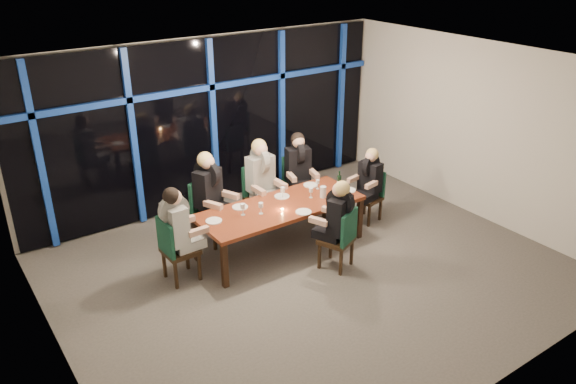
# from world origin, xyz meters

# --- Properties ---
(room) EXTENTS (7.04, 7.00, 3.02)m
(room) POSITION_xyz_m (0.00, 0.00, 2.02)
(room) COLOR #5E5953
(room) RESTS_ON ground
(window_wall) EXTENTS (6.86, 0.43, 2.94)m
(window_wall) POSITION_xyz_m (0.01, 2.93, 1.55)
(window_wall) COLOR black
(window_wall) RESTS_ON ground
(dining_table) EXTENTS (2.60, 1.00, 0.75)m
(dining_table) POSITION_xyz_m (0.00, 0.80, 0.68)
(dining_table) COLOR brown
(dining_table) RESTS_ON ground
(chair_far_left) EXTENTS (0.64, 0.64, 1.04)m
(chair_far_left) POSITION_xyz_m (-0.81, 1.69, 0.58)
(chair_far_left) COLOR black
(chair_far_left) RESTS_ON ground
(chair_far_mid) EXTENTS (0.50, 0.50, 1.05)m
(chair_far_mid) POSITION_xyz_m (0.17, 1.70, 0.58)
(chair_far_mid) COLOR black
(chair_far_mid) RESTS_ON ground
(chair_far_right) EXTENTS (0.57, 0.57, 1.00)m
(chair_far_right) POSITION_xyz_m (1.00, 1.76, 0.56)
(chair_far_right) COLOR black
(chair_far_right) RESTS_ON ground
(chair_end_left) EXTENTS (0.47, 0.47, 0.99)m
(chair_end_left) POSITION_xyz_m (-1.73, 0.89, 0.55)
(chair_end_left) COLOR black
(chair_end_left) RESTS_ON ground
(chair_end_right) EXTENTS (0.49, 0.49, 0.89)m
(chair_end_right) POSITION_xyz_m (1.83, 0.76, 0.50)
(chair_end_right) COLOR black
(chair_end_right) RESTS_ON ground
(chair_near_mid) EXTENTS (0.58, 0.58, 0.95)m
(chair_near_mid) POSITION_xyz_m (0.40, -0.19, 0.53)
(chair_near_mid) COLOR black
(chair_near_mid) RESTS_ON ground
(diner_far_left) EXTENTS (0.65, 0.71, 1.01)m
(diner_far_left) POSITION_xyz_m (-0.78, 1.61, 0.99)
(diner_far_left) COLOR black
(diner_far_left) RESTS_ON ground
(diner_far_mid) EXTENTS (0.53, 0.66, 1.02)m
(diner_far_mid) POSITION_xyz_m (0.18, 1.61, 1.00)
(diner_far_mid) COLOR black
(diner_far_mid) RESTS_ON ground
(diner_far_right) EXTENTS (0.58, 0.68, 0.97)m
(diner_far_right) POSITION_xyz_m (0.98, 1.68, 0.96)
(diner_far_right) COLOR black
(diner_far_right) RESTS_ON ground
(diner_end_left) EXTENTS (0.62, 0.50, 0.96)m
(diner_end_left) POSITION_xyz_m (-1.65, 0.90, 0.94)
(diner_end_left) COLOR black
(diner_end_left) RESTS_ON ground
(diner_end_right) EXTENTS (0.59, 0.49, 0.87)m
(diner_end_right) POSITION_xyz_m (1.76, 0.74, 0.85)
(diner_end_right) COLOR black
(diner_end_right) RESTS_ON ground
(diner_near_mid) EXTENTS (0.59, 0.65, 0.93)m
(diner_near_mid) POSITION_xyz_m (0.37, -0.11, 0.91)
(diner_near_mid) COLOR black
(diner_near_mid) RESTS_ON ground
(plate_far_left) EXTENTS (0.24, 0.24, 0.01)m
(plate_far_left) POSITION_xyz_m (-0.55, 1.09, 0.76)
(plate_far_left) COLOR white
(plate_far_left) RESTS_ON dining_table
(plate_far_mid) EXTENTS (0.24, 0.24, 0.01)m
(plate_far_mid) POSITION_xyz_m (0.19, 1.04, 0.76)
(plate_far_mid) COLOR white
(plate_far_mid) RESTS_ON dining_table
(plate_far_right) EXTENTS (0.24, 0.24, 0.01)m
(plate_far_right) POSITION_xyz_m (0.83, 1.13, 0.76)
(plate_far_right) COLOR white
(plate_far_right) RESTS_ON dining_table
(plate_end_left) EXTENTS (0.24, 0.24, 0.01)m
(plate_end_left) POSITION_xyz_m (-1.09, 0.92, 0.76)
(plate_end_left) COLOR white
(plate_end_left) RESTS_ON dining_table
(plate_end_right) EXTENTS (0.24, 0.24, 0.01)m
(plate_end_right) POSITION_xyz_m (1.21, 0.62, 0.76)
(plate_end_right) COLOR white
(plate_end_right) RESTS_ON dining_table
(plate_near_mid) EXTENTS (0.24, 0.24, 0.01)m
(plate_near_mid) POSITION_xyz_m (0.15, 0.41, 0.76)
(plate_near_mid) COLOR white
(plate_near_mid) RESTS_ON dining_table
(wine_bottle) EXTENTS (0.07, 0.07, 0.32)m
(wine_bottle) POSITION_xyz_m (1.12, 0.75, 0.87)
(wine_bottle) COLOR black
(wine_bottle) RESTS_ON dining_table
(water_pitcher) EXTENTS (0.11, 0.10, 0.18)m
(water_pitcher) POSITION_xyz_m (0.71, 0.66, 0.84)
(water_pitcher) COLOR silver
(water_pitcher) RESTS_ON dining_table
(tea_light) EXTENTS (0.04, 0.04, 0.03)m
(tea_light) POSITION_xyz_m (-0.07, 0.65, 0.76)
(tea_light) COLOR #FFA94C
(tea_light) RESTS_ON dining_table
(wine_glass_a) EXTENTS (0.07, 0.07, 0.18)m
(wine_glass_a) POSITION_xyz_m (-0.39, 0.73, 0.88)
(wine_glass_a) COLOR silver
(wine_glass_a) RESTS_ON dining_table
(wine_glass_b) EXTENTS (0.07, 0.07, 0.19)m
(wine_glass_b) POSITION_xyz_m (0.18, 1.00, 0.89)
(wine_glass_b) COLOR silver
(wine_glass_b) RESTS_ON dining_table
(wine_glass_c) EXTENTS (0.06, 0.06, 0.16)m
(wine_glass_c) POSITION_xyz_m (0.55, 0.76, 0.87)
(wine_glass_c) COLOR silver
(wine_glass_c) RESTS_ON dining_table
(wine_glass_d) EXTENTS (0.07, 0.07, 0.18)m
(wine_glass_d) POSITION_xyz_m (-0.64, 0.85, 0.88)
(wine_glass_d) COLOR silver
(wine_glass_d) RESTS_ON dining_table
(wine_glass_e) EXTENTS (0.06, 0.06, 0.16)m
(wine_glass_e) POSITION_xyz_m (0.84, 0.97, 0.86)
(wine_glass_e) COLOR silver
(wine_glass_e) RESTS_ON dining_table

